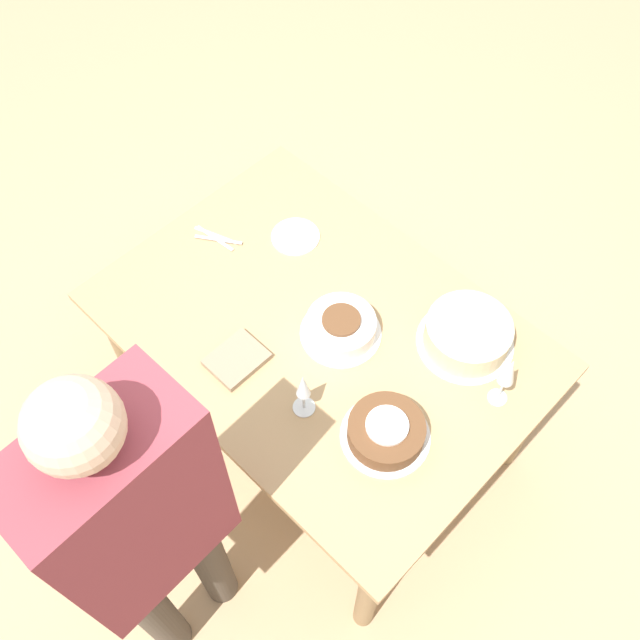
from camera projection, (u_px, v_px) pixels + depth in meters
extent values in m
plane|color=tan|center=(320.00, 425.00, 2.91)|extent=(12.00, 12.00, 0.00)
cube|color=tan|center=(320.00, 331.00, 2.31)|extent=(1.39, 0.99, 0.03)
cylinder|color=#8E724D|center=(125.00, 352.00, 2.69)|extent=(0.07, 0.07, 0.70)
cylinder|color=#8E724D|center=(368.00, 593.00, 2.21)|extent=(0.07, 0.07, 0.70)
cylinder|color=#8E724D|center=(284.00, 231.00, 3.02)|extent=(0.07, 0.07, 0.70)
cylinder|color=#8E724D|center=(526.00, 418.00, 2.54)|extent=(0.07, 0.07, 0.70)
cylinder|color=white|center=(341.00, 333.00, 2.28)|extent=(0.26, 0.26, 0.01)
cylinder|color=white|center=(341.00, 327.00, 2.25)|extent=(0.22, 0.22, 0.07)
cylinder|color=brown|center=(341.00, 320.00, 2.22)|extent=(0.12, 0.12, 0.01)
cylinder|color=white|center=(385.00, 436.00, 2.09)|extent=(0.27, 0.27, 0.01)
cylinder|color=brown|center=(386.00, 431.00, 2.06)|extent=(0.23, 0.23, 0.06)
cylinder|color=white|center=(387.00, 425.00, 2.03)|extent=(0.12, 0.12, 0.01)
cylinder|color=white|center=(465.00, 342.00, 2.26)|extent=(0.31, 0.31, 0.01)
cylinder|color=beige|center=(468.00, 334.00, 2.22)|extent=(0.27, 0.27, 0.10)
cylinder|color=silver|center=(497.00, 398.00, 2.16)|extent=(0.06, 0.06, 0.00)
cylinder|color=silver|center=(501.00, 389.00, 2.11)|extent=(0.01, 0.01, 0.11)
cone|color=silver|center=(509.00, 371.00, 2.02)|extent=(0.05, 0.05, 0.11)
cylinder|color=silver|center=(304.00, 407.00, 2.14)|extent=(0.07, 0.07, 0.00)
cylinder|color=silver|center=(304.00, 400.00, 2.10)|extent=(0.01, 0.01, 0.09)
cone|color=silver|center=(303.00, 385.00, 2.02)|extent=(0.04, 0.04, 0.10)
cylinder|color=white|center=(295.00, 237.00, 2.50)|extent=(0.17, 0.17, 0.01)
cube|color=silver|center=(216.00, 235.00, 2.51)|extent=(0.16, 0.07, 0.00)
cube|color=silver|center=(215.00, 238.00, 2.50)|extent=(0.17, 0.03, 0.00)
cube|color=silver|center=(218.00, 240.00, 2.49)|extent=(0.15, 0.10, 0.00)
cube|color=gray|center=(237.00, 359.00, 2.22)|extent=(0.14, 0.17, 0.02)
cylinder|color=#4C4238|center=(154.00, 612.00, 2.14)|extent=(0.11, 0.11, 0.79)
cylinder|color=#4C4238|center=(208.00, 557.00, 2.23)|extent=(0.11, 0.11, 0.79)
cube|color=brown|center=(129.00, 506.00, 1.58)|extent=(0.23, 0.41, 0.66)
sphere|color=#DBB293|center=(74.00, 426.00, 1.23)|extent=(0.18, 0.18, 0.18)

